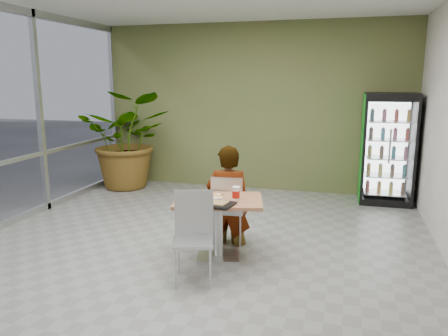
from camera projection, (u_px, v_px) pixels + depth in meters
The scene contains 12 objects.
ground at pixel (192, 254), 5.45m from camera, with size 7.00×7.00×0.00m, color gray.
room_envelope at pixel (190, 126), 5.13m from camera, with size 6.00×7.00×3.20m, color silver, non-canonical shape.
dining_table at pixel (218, 216), 5.21m from camera, with size 1.17×0.94×0.75m.
chair_far at pixel (228, 204), 5.68m from camera, with size 0.44×0.45×0.92m.
chair_near at pixel (194, 228), 4.71m from camera, with size 0.53×0.53×0.96m.
seated_woman at pixel (228, 206), 5.73m from camera, with size 0.60×0.38×1.61m, color black.
pizza_plate at pixel (215, 196), 5.25m from camera, with size 0.34×0.29×0.03m.
soda_cup at pixel (236, 194), 5.10m from camera, with size 0.09×0.09×0.16m.
napkin_stack at pixel (194, 201), 5.05m from camera, with size 0.16×0.16×0.02m, color white.
cafeteria_tray at pixel (215, 204), 4.92m from camera, with size 0.42×0.31×0.02m, color black.
beverage_fridge at pixel (387, 149), 7.55m from camera, with size 0.89×0.69×1.92m.
potted_plant at pixel (128, 140), 8.64m from camera, with size 1.73×1.50×1.93m, color #366A2A.
Camera 1 is at (1.77, -4.83, 2.15)m, focal length 35.00 mm.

